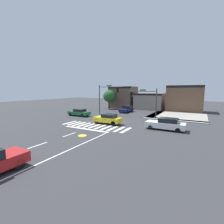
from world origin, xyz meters
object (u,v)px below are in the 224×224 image
object	(u,v)px
traffic_signal_northwest	(107,94)
car_green	(79,112)
car_white	(166,124)
car_navy	(127,109)
traffic_signal_northeast	(144,98)
car_yellow	(108,119)
roadside_tree	(109,96)

from	to	relation	value
traffic_signal_northwest	car_green	bearing A→B (deg)	-135.96
car_white	car_navy	bearing A→B (deg)	-48.62
car_navy	car_white	bearing A→B (deg)	41.38
traffic_signal_northwest	traffic_signal_northeast	distance (m)	7.54
traffic_signal_northeast	car_green	bearing A→B (deg)	20.92
car_navy	car_yellow	distance (m)	13.28
car_green	car_white	size ratio (longest dim) A/B	0.91
car_yellow	car_white	size ratio (longest dim) A/B	0.86
traffic_signal_northwest	roadside_tree	xyz separation A→B (m)	(-4.79, 8.99, -0.80)
car_green	car_white	world-z (taller)	car_white
traffic_signal_northeast	roadside_tree	world-z (taller)	traffic_signal_northeast
traffic_signal_northwest	car_navy	size ratio (longest dim) A/B	1.32
traffic_signal_northwest	car_yellow	distance (m)	9.41
traffic_signal_northeast	car_yellow	world-z (taller)	traffic_signal_northeast
traffic_signal_northeast	car_navy	distance (m)	8.09
car_green	car_white	xyz separation A→B (m)	(16.79, -3.02, 0.05)
traffic_signal_northwest	roadside_tree	size ratio (longest dim) A/B	1.21
traffic_signal_northwest	car_yellow	world-z (taller)	traffic_signal_northwest
traffic_signal_northeast	car_white	distance (m)	9.55
car_green	car_navy	distance (m)	11.07
car_navy	roadside_tree	size ratio (longest dim) A/B	0.91
traffic_signal_northeast	car_white	xyz separation A→B (m)	(5.28, -7.42, -2.88)
car_navy	traffic_signal_northeast	bearing A→B (deg)	48.56
car_green	car_yellow	xyz separation A→B (m)	(8.61, -3.59, 0.06)
traffic_signal_northwest	car_white	xyz separation A→B (m)	(12.78, -6.89, -3.43)
traffic_signal_northwest	roadside_tree	world-z (taller)	traffic_signal_northwest
car_white	car_yellow	bearing A→B (deg)	3.98
traffic_signal_northeast	car_navy	world-z (taller)	traffic_signal_northeast
car_navy	car_white	size ratio (longest dim) A/B	0.95
car_navy	traffic_signal_northwest	bearing A→B (deg)	-18.46
traffic_signal_northwest	car_white	distance (m)	14.92
traffic_signal_northwest	car_navy	xyz separation A→B (m)	(1.84, 5.53, -3.45)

